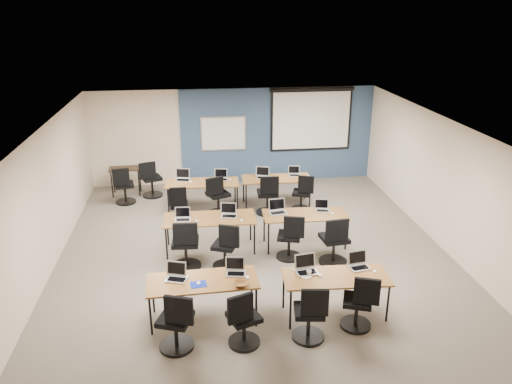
{
  "coord_description": "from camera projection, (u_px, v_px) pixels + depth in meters",
  "views": [
    {
      "loc": [
        -1.17,
        -9.23,
        4.91
      ],
      "look_at": [
        0.09,
        0.4,
        1.2
      ],
      "focal_mm": 35.0,
      "sensor_mm": 36.0,
      "label": 1
    }
  ],
  "objects": [
    {
      "name": "blue_mousepad",
      "position": [
        198.0,
        284.0,
        7.88
      ],
      "size": [
        0.28,
        0.24,
        0.01
      ],
      "primitive_type": "cube",
      "rotation": [
        0.0,
        0.0,
        0.13
      ],
      "color": "#0C229B",
      "rests_on": "training_table_front_left"
    },
    {
      "name": "laptop_10",
      "position": [
        263.0,
        175.0,
        12.66
      ],
      "size": [
        0.35,
        0.3,
        0.26
      ],
      "rotation": [
        0.0,
        0.0,
        -0.28
      ],
      "color": "#B4B3B6",
      "rests_on": "training_table_back_right"
    },
    {
      "name": "mouse_1",
      "position": [
        247.0,
        277.0,
        8.06
      ],
      "size": [
        0.08,
        0.11,
        0.04
      ],
      "primitive_type": "ellipsoid",
      "rotation": [
        0.0,
        0.0,
        -0.17
      ],
      "color": "white",
      "rests_on": "training_table_front_left"
    },
    {
      "name": "training_table_mid_left",
      "position": [
        210.0,
        220.0,
        10.33
      ],
      "size": [
        1.91,
        0.79,
        0.73
      ],
      "rotation": [
        0.0,
        0.0,
        -0.02
      ],
      "color": "olive",
      "rests_on": "floor"
    },
    {
      "name": "task_chair_11",
      "position": [
        302.0,
        196.0,
        12.41
      ],
      "size": [
        0.49,
        0.47,
        0.96
      ],
      "rotation": [
        0.0,
        0.0,
        -0.35
      ],
      "color": "black",
      "rests_on": "floor"
    },
    {
      "name": "mouse_4",
      "position": [
        197.0,
        221.0,
        10.14
      ],
      "size": [
        0.06,
        0.1,
        0.03
      ],
      "primitive_type": "ellipsoid",
      "rotation": [
        0.0,
        0.0,
        0.03
      ],
      "color": "white",
      "rests_on": "training_table_mid_left"
    },
    {
      "name": "ceiling",
      "position": [
        254.0,
        126.0,
        9.48
      ],
      "size": [
        8.0,
        9.0,
        0.02
      ],
      "primitive_type": "cube",
      "color": "white",
      "rests_on": "ground"
    },
    {
      "name": "task_chair_6",
      "position": [
        290.0,
        241.0,
        10.05
      ],
      "size": [
        0.51,
        0.51,
        0.99
      ],
      "rotation": [
        0.0,
        0.0,
        -0.27
      ],
      "color": "black",
      "rests_on": "floor"
    },
    {
      "name": "task_chair_0",
      "position": [
        177.0,
        326.0,
        7.38
      ],
      "size": [
        0.55,
        0.53,
        1.01
      ],
      "rotation": [
        0.0,
        0.0,
        -0.35
      ],
      "color": "black",
      "rests_on": "floor"
    },
    {
      "name": "mouse_5",
      "position": [
        242.0,
        220.0,
        10.17
      ],
      "size": [
        0.07,
        0.11,
        0.03
      ],
      "primitive_type": "ellipsoid",
      "rotation": [
        0.0,
        0.0,
        0.13
      ],
      "color": "white",
      "rests_on": "training_table_mid_left"
    },
    {
      "name": "coffee_cup",
      "position": [
        309.0,
        273.0,
        8.12
      ],
      "size": [
        0.08,
        0.08,
        0.06
      ],
      "primitive_type": "imported",
      "rotation": [
        0.0,
        0.0,
        -0.2
      ],
      "color": "silver",
      "rests_on": "snack_plate"
    },
    {
      "name": "training_table_back_left",
      "position": [
        202.0,
        184.0,
        12.38
      ],
      "size": [
        1.81,
        0.75,
        0.73
      ],
      "rotation": [
        0.0,
        0.0,
        -0.05
      ],
      "color": "#A46B3D",
      "rests_on": "floor"
    },
    {
      "name": "training_table_front_left",
      "position": [
        203.0,
        283.0,
        8.01
      ],
      "size": [
        1.78,
        0.74,
        0.73
      ],
      "rotation": [
        0.0,
        0.0,
        0.03
      ],
      "color": "brown",
      "rests_on": "floor"
    },
    {
      "name": "wall_right",
      "position": [
        443.0,
        184.0,
        10.44
      ],
      "size": [
        0.04,
        9.0,
        2.7
      ],
      "primitive_type": "cube",
      "color": "beige",
      "rests_on": "ground"
    },
    {
      "name": "mouse_3",
      "position": [
        375.0,
        271.0,
        8.24
      ],
      "size": [
        0.08,
        0.1,
        0.03
      ],
      "primitive_type": "ellipsoid",
      "rotation": [
        0.0,
        0.0,
        -0.3
      ],
      "color": "white",
      "rests_on": "training_table_front_right"
    },
    {
      "name": "mouse_0",
      "position": [
        198.0,
        283.0,
        7.9
      ],
      "size": [
        0.08,
        0.11,
        0.04
      ],
      "primitive_type": "ellipsoid",
      "rotation": [
        0.0,
        0.0,
        -0.18
      ],
      "color": "white",
      "rests_on": "training_table_front_left"
    },
    {
      "name": "training_table_back_right",
      "position": [
        276.0,
        180.0,
        12.67
      ],
      "size": [
        1.75,
        0.73,
        0.73
      ],
      "rotation": [
        0.0,
        0.0,
        -0.02
      ],
      "color": "#925F36",
      "rests_on": "floor"
    },
    {
      "name": "mouse_7",
      "position": [
        332.0,
        213.0,
        10.5
      ],
      "size": [
        0.06,
        0.1,
        0.03
      ],
      "primitive_type": "ellipsoid",
      "rotation": [
        0.0,
        0.0,
        0.06
      ],
      "color": "white",
      "rests_on": "training_table_mid_right"
    },
    {
      "name": "task_chair_1",
      "position": [
        243.0,
        323.0,
        7.47
      ],
      "size": [
        0.52,
        0.49,
        0.98
      ],
      "rotation": [
        0.0,
        0.0,
        0.36
      ],
      "color": "black",
      "rests_on": "floor"
    },
    {
      "name": "laptop_5",
      "position": [
        229.0,
        213.0,
        10.4
      ],
      "size": [
        0.33,
        0.28,
        0.25
      ],
      "rotation": [
        0.0,
        0.0,
        -0.22
      ],
      "color": "#B8B8C1",
      "rests_on": "training_table_mid_left"
    },
    {
      "name": "training_table_front_right",
      "position": [
        336.0,
        279.0,
        8.13
      ],
      "size": [
        1.73,
        0.72,
        0.73
      ],
      "rotation": [
        0.0,
        0.0,
        -0.05
      ],
      "color": "#A96535",
      "rests_on": "floor"
    },
    {
      "name": "wall_left",
      "position": [
        45.0,
        202.0,
        9.47
      ],
      "size": [
        0.04,
        9.0,
        2.7
      ],
      "primitive_type": "cube",
      "color": "beige",
      "rests_on": "ground"
    },
    {
      "name": "wall_front",
      "position": [
        303.0,
        329.0,
        5.79
      ],
      "size": [
        8.0,
        0.04,
        2.7
      ],
      "primitive_type": "cube",
      "color": "beige",
      "rests_on": "ground"
    },
    {
      "name": "task_chair_10",
      "position": [
        268.0,
        198.0,
        12.19
      ],
      "size": [
        0.56,
        0.56,
        1.03
      ],
      "rotation": [
        0.0,
        0.0,
        -0.04
      ],
      "color": "black",
      "rests_on": "floor"
    },
    {
      "name": "snack_plate",
      "position": [
        306.0,
        276.0,
        8.12
      ],
      "size": [
        0.23,
        0.23,
        0.01
      ],
      "primitive_type": "cylinder",
      "rotation": [
        0.0,
        0.0,
        0.17
      ],
      "color": "white",
      "rests_on": "training_table_front_right"
    },
    {
      "name": "wall_back",
      "position": [
        234.0,
        136.0,
        14.13
      ],
      "size": [
        8.0,
        0.04,
        2.7
      ],
      "primitive_type": "cube",
      "color": "beige",
      "rests_on": "ground"
    },
    {
      "name": "task_chair_2",
      "position": [
        310.0,
        317.0,
        7.6
      ],
      "size": [
        0.51,
        0.51,
        0.99
      ],
      "rotation": [
        0.0,
        0.0,
        -0.13
      ],
      "color": "black",
      "rests_on": "floor"
    },
    {
      "name": "floor",
      "position": [
        254.0,
        253.0,
        10.44
      ],
      "size": [
        8.0,
        9.0,
        0.02
      ],
      "primitive_type": "cube",
      "color": "#6B6354",
      "rests_on": "ground"
    },
    {
      "name": "spare_chair_b",
      "position": [
        124.0,
        189.0,
        12.84
      ],
      "size": [
        0.52,
        0.52,
        1.0
      ],
      "rotation": [
        0.0,
        0.0,
        0.17
      ],
      "color": "black",
      "rests_on": "floor"
    },
    {
      "name": "laptop_11",
      "position": [
        294.0,
        173.0,
        12.83
      ],
      "size": [
        0.3,
        0.26,
        0.23
      ],
      "rotation": [
        0.0,
        0.0,
        -0.16
      ],
      "color": "silver",
      "rests_on": "training_table_back_right"
    },
    {
      "name": "mouse_9",
      "position": [
        230.0,
        179.0,
        12.52
      ],
      "size": [
        0.08,
        0.1,
        0.03
      ],
      "primitive_type": "ellipsoid",
      "rotation": [
        0.0,
        0.0,
        -0.31
      ],
      "color": "white",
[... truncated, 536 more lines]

